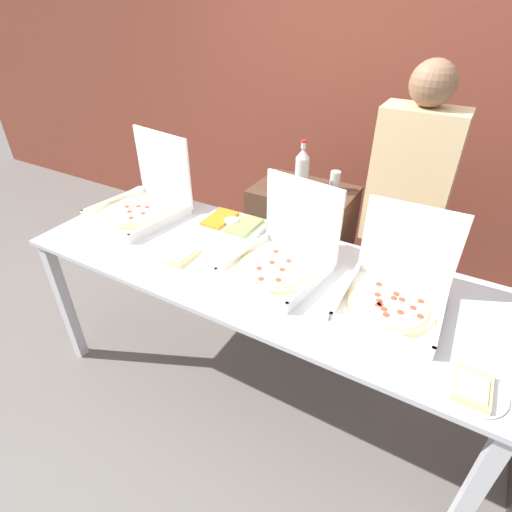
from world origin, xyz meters
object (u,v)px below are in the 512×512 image
(pizza_box_near_left, at_px, (144,201))
(paper_plate_front_right, at_px, (182,257))
(pizza_box_near_right, at_px, (395,291))
(pizza_box_far_left, at_px, (282,256))
(person_guest_plaid, at_px, (400,225))
(paper_plate_front_left, at_px, (472,388))
(soda_can_colored, at_px, (272,180))
(soda_bottle, at_px, (302,170))
(soda_can_silver, at_px, (335,181))
(veggie_tray, at_px, (232,225))

(pizza_box_near_left, distance_m, paper_plate_front_right, 0.59)
(pizza_box_near_right, relative_size, pizza_box_far_left, 0.89)
(pizza_box_near_left, height_order, paper_plate_front_right, pizza_box_near_left)
(pizza_box_near_left, bearing_deg, person_guest_plaid, 29.54)
(paper_plate_front_left, relative_size, soda_can_colored, 1.86)
(paper_plate_front_left, bearing_deg, paper_plate_front_right, 174.25)
(soda_bottle, xyz_separation_m, soda_can_silver, (0.17, 0.14, -0.08))
(pizza_box_near_left, xyz_separation_m, person_guest_plaid, (1.40, 0.54, -0.04))
(pizza_box_far_left, xyz_separation_m, soda_can_silver, (-0.06, 0.85, 0.06))
(soda_can_silver, bearing_deg, soda_bottle, -141.13)
(soda_bottle, bearing_deg, paper_plate_front_left, -42.54)
(paper_plate_front_right, distance_m, person_guest_plaid, 1.22)
(pizza_box_far_left, distance_m, soda_bottle, 0.76)
(paper_plate_front_left, height_order, soda_bottle, soda_bottle)
(veggie_tray, bearing_deg, soda_can_silver, 59.25)
(pizza_box_near_right, xyz_separation_m, soda_bottle, (-0.76, 0.70, 0.15))
(paper_plate_front_left, bearing_deg, veggie_tray, 157.97)
(pizza_box_near_left, bearing_deg, soda_can_colored, 51.16)
(paper_plate_front_left, distance_m, soda_bottle, 1.52)
(pizza_box_near_right, relative_size, soda_bottle, 1.31)
(paper_plate_front_right, xyz_separation_m, veggie_tray, (0.05, 0.39, 0.01))
(paper_plate_front_right, bearing_deg, soda_bottle, 74.08)
(pizza_box_far_left, xyz_separation_m, soda_can_colored, (-0.40, 0.66, 0.06))
(paper_plate_front_right, bearing_deg, pizza_box_near_left, 150.67)
(pizza_box_near_right, bearing_deg, veggie_tray, 166.12)
(veggie_tray, xyz_separation_m, person_guest_plaid, (0.84, 0.43, 0.02))
(pizza_box_near_left, height_order, soda_bottle, pizza_box_near_left)
(pizza_box_near_right, xyz_separation_m, paper_plate_front_right, (-1.01, -0.18, -0.06))
(soda_bottle, bearing_deg, pizza_box_near_right, -42.62)
(paper_plate_front_right, bearing_deg, pizza_box_near_right, 10.13)
(paper_plate_front_right, xyz_separation_m, soda_bottle, (0.25, 0.88, 0.21))
(pizza_box_near_left, relative_size, pizza_box_near_right, 1.23)
(pizza_box_near_left, relative_size, soda_can_silver, 4.31)
(paper_plate_front_left, height_order, person_guest_plaid, person_guest_plaid)
(pizza_box_far_left, distance_m, paper_plate_front_left, 0.94)
(paper_plate_front_left, relative_size, veggie_tray, 0.63)
(pizza_box_near_right, height_order, person_guest_plaid, person_guest_plaid)
(pizza_box_far_left, xyz_separation_m, person_guest_plaid, (0.41, 0.65, -0.03))
(pizza_box_near_left, distance_m, soda_can_silver, 1.19)
(pizza_box_near_left, relative_size, person_guest_plaid, 0.30)
(pizza_box_near_left, xyz_separation_m, soda_can_colored, (0.59, 0.54, 0.06))
(pizza_box_far_left, distance_m, soda_can_silver, 0.85)
(soda_bottle, relative_size, soda_can_silver, 2.66)
(pizza_box_far_left, distance_m, paper_plate_front_right, 0.51)
(paper_plate_front_right, xyz_separation_m, person_guest_plaid, (0.89, 0.83, 0.03))
(pizza_box_far_left, height_order, soda_can_colored, pizza_box_far_left)
(soda_can_silver, bearing_deg, pizza_box_near_left, -141.78)
(pizza_box_far_left, height_order, paper_plate_front_right, pizza_box_far_left)
(soda_can_colored, bearing_deg, soda_can_silver, 28.88)
(soda_can_silver, xyz_separation_m, soda_can_colored, (-0.34, -0.19, 0.00))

